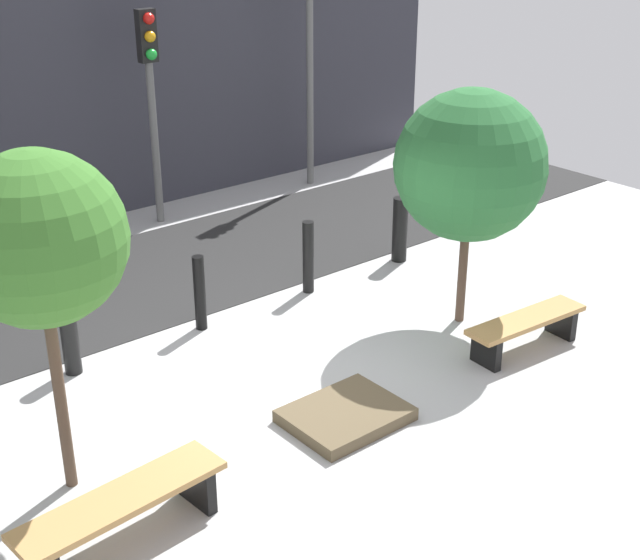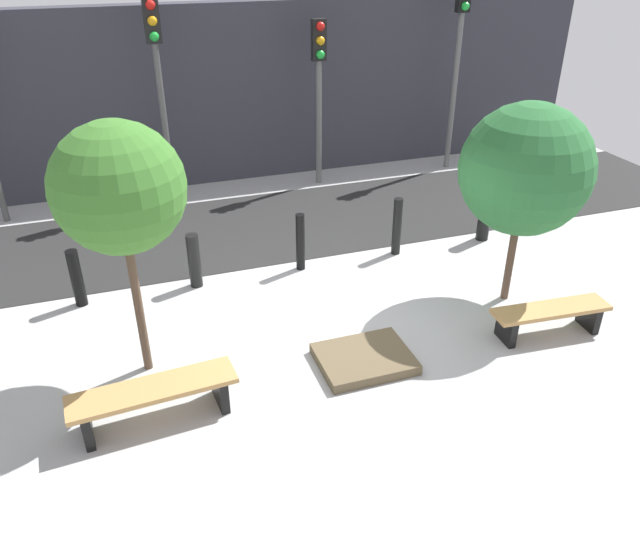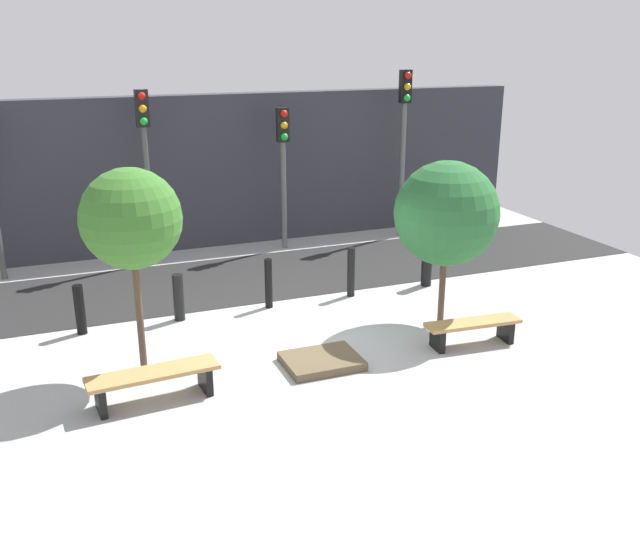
% 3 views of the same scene
% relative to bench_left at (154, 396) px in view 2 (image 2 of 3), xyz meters
% --- Properties ---
extents(ground_plane, '(18.00, 18.00, 0.00)m').
position_rel_bench_left_xyz_m(ground_plane, '(2.62, 0.94, -0.34)').
color(ground_plane, '#AAAAAA').
extents(road_strip, '(18.00, 3.10, 0.01)m').
position_rel_bench_left_xyz_m(road_strip, '(2.62, 4.69, -0.33)').
color(road_strip, '#262626').
rests_on(road_strip, ground).
extents(building_facade, '(16.20, 0.50, 3.60)m').
position_rel_bench_left_xyz_m(building_facade, '(2.62, 7.54, 1.46)').
color(building_facade, '#33333D').
rests_on(building_facade, ground).
extents(bench_left, '(1.87, 0.60, 0.46)m').
position_rel_bench_left_xyz_m(bench_left, '(0.00, 0.00, 0.00)').
color(bench_left, black).
rests_on(bench_left, ground).
extents(bench_right, '(1.65, 0.52, 0.42)m').
position_rel_bench_left_xyz_m(bench_right, '(5.23, 0.00, -0.03)').
color(bench_right, black).
rests_on(bench_right, ground).
extents(planter_bed, '(1.17, 0.93, 0.14)m').
position_rel_bench_left_xyz_m(planter_bed, '(2.62, 0.20, -0.27)').
color(planter_bed, brown).
rests_on(planter_bed, ground).
extents(tree_behind_left_bench, '(1.47, 1.47, 3.15)m').
position_rel_bench_left_xyz_m(tree_behind_left_bench, '(0.00, 1.01, 2.07)').
color(tree_behind_left_bench, brown).
rests_on(tree_behind_left_bench, ground).
extents(tree_behind_right_bench, '(1.80, 1.80, 2.92)m').
position_rel_bench_left_xyz_m(tree_behind_right_bench, '(5.23, 1.01, 1.68)').
color(tree_behind_right_bench, brown).
rests_on(tree_behind_right_bench, ground).
extents(bollard_far_left, '(0.17, 0.17, 0.88)m').
position_rel_bench_left_xyz_m(bollard_far_left, '(-0.78, 2.89, 0.11)').
color(bollard_far_left, black).
rests_on(bollard_far_left, ground).
extents(bollard_left, '(0.19, 0.19, 0.86)m').
position_rel_bench_left_xyz_m(bollard_left, '(0.92, 2.89, 0.10)').
color(bollard_left, black).
rests_on(bollard_left, ground).
extents(bollard_center, '(0.14, 0.14, 0.96)m').
position_rel_bench_left_xyz_m(bollard_center, '(2.62, 2.89, 0.14)').
color(bollard_center, black).
rests_on(bollard_center, ground).
extents(bollard_right, '(0.15, 0.15, 1.00)m').
position_rel_bench_left_xyz_m(bollard_right, '(4.31, 2.89, 0.16)').
color(bollard_right, black).
rests_on(bollard_right, ground).
extents(bollard_far_right, '(0.22, 0.22, 0.95)m').
position_rel_bench_left_xyz_m(bollard_far_right, '(6.01, 2.89, 0.14)').
color(bollard_far_right, black).
rests_on(bollard_far_right, ground).
extents(traffic_light_mid_west, '(0.28, 0.27, 3.81)m').
position_rel_bench_left_xyz_m(traffic_light_mid_west, '(1.05, 6.53, 2.29)').
color(traffic_light_mid_west, '#515151').
rests_on(traffic_light_mid_west, ground).
extents(traffic_light_mid_east, '(0.28, 0.27, 3.33)m').
position_rel_bench_left_xyz_m(traffic_light_mid_east, '(4.19, 6.53, 1.98)').
color(traffic_light_mid_east, '#5E5E5E').
rests_on(traffic_light_mid_east, ground).
extents(traffic_light_east, '(0.28, 0.27, 4.11)m').
position_rel_bench_left_xyz_m(traffic_light_east, '(7.32, 6.53, 2.48)').
color(traffic_light_east, '#616161').
rests_on(traffic_light_east, ground).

